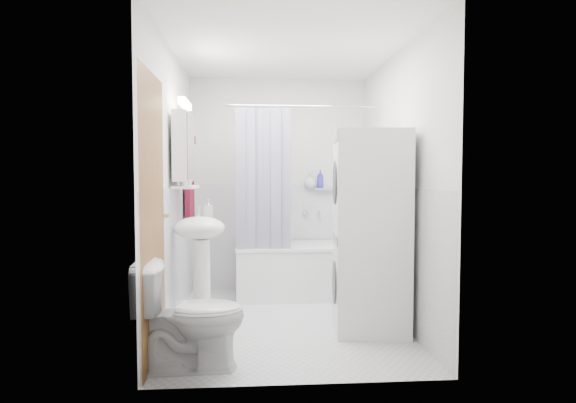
{
  "coord_description": "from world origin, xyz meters",
  "views": [
    {
      "loc": [
        -0.3,
        -4.21,
        1.29
      ],
      "look_at": [
        0.02,
        0.15,
        1.07
      ],
      "focal_mm": 30.0,
      "sensor_mm": 36.0,
      "label": 1
    }
  ],
  "objects": [
    {
      "name": "washer_dryer",
      "position": [
        0.68,
        -0.28,
        0.83
      ],
      "size": [
        0.65,
        0.64,
        1.67
      ],
      "rotation": [
        0.0,
        0.0,
        -0.1
      ],
      "color": "white",
      "rests_on": "ground"
    },
    {
      "name": "soap_pump",
      "position": [
        -0.71,
        0.25,
        0.95
      ],
      "size": [
        0.08,
        0.17,
        0.08
      ],
      "primitive_type": "imported",
      "color": "gray",
      "rests_on": "sink"
    },
    {
      "name": "door",
      "position": [
        -0.95,
        -0.55,
        1.0
      ],
      "size": [
        0.05,
        2.0,
        2.0
      ],
      "color": "brown",
      "rests_on": "ground"
    },
    {
      "name": "shower_caddy",
      "position": [
        0.51,
        1.24,
        1.15
      ],
      "size": [
        0.22,
        0.06,
        0.02
      ],
      "primitive_type": "cube",
      "color": "silver",
      "rests_on": "room_walls"
    },
    {
      "name": "shelf_bottle",
      "position": [
        -0.89,
        -0.05,
        1.25
      ],
      "size": [
        0.07,
        0.18,
        0.07
      ],
      "primitive_type": "imported",
      "color": "gray",
      "rests_on": "shelf"
    },
    {
      "name": "medicine_cabinet",
      "position": [
        -0.9,
        0.1,
        1.57
      ],
      "size": [
        0.13,
        0.5,
        0.71
      ],
      "color": "white",
      "rests_on": "room_walls"
    },
    {
      "name": "floor",
      "position": [
        0.0,
        0.0,
        0.0
      ],
      "size": [
        2.6,
        2.6,
        0.0
      ],
      "primitive_type": "plane",
      "color": "silver",
      "rests_on": "ground"
    },
    {
      "name": "bathtub",
      "position": [
        0.26,
        0.92,
        0.31
      ],
      "size": [
        1.47,
        0.69,
        0.56
      ],
      "color": "white",
      "rests_on": "ground"
    },
    {
      "name": "shower_curtain",
      "position": [
        -0.19,
        0.63,
        1.25
      ],
      "size": [
        0.55,
        0.02,
        1.45
      ],
      "color": "#131342",
      "rests_on": "curtain_rod"
    },
    {
      "name": "curtain_rod",
      "position": [
        0.26,
        0.63,
        2.0
      ],
      "size": [
        1.65,
        0.02,
        0.02
      ],
      "primitive_type": "cylinder",
      "rotation": [
        0.0,
        1.57,
        0.0
      ],
      "color": "silver",
      "rests_on": "room_walls"
    },
    {
      "name": "tub_spout",
      "position": [
        0.46,
        1.25,
        0.88
      ],
      "size": [
        0.04,
        0.12,
        0.04
      ],
      "primitive_type": "cylinder",
      "rotation": [
        1.57,
        0.0,
        0.0
      ],
      "color": "silver",
      "rests_on": "room_walls"
    },
    {
      "name": "shelf_cup",
      "position": [
        -0.89,
        0.22,
        1.26
      ],
      "size": [
        0.1,
        0.09,
        0.1
      ],
      "primitive_type": "imported",
      "color": "gray",
      "rests_on": "shelf"
    },
    {
      "name": "sink",
      "position": [
        -0.75,
        -0.04,
        0.7
      ],
      "size": [
        0.44,
        0.37,
        1.04
      ],
      "color": "white",
      "rests_on": "ground"
    },
    {
      "name": "toilet",
      "position": [
        -0.72,
        -1.0,
        0.36
      ],
      "size": [
        0.75,
        0.44,
        0.72
      ],
      "primitive_type": "imported",
      "rotation": [
        0.0,
        0.0,
        1.62
      ],
      "color": "white",
      "rests_on": "ground"
    },
    {
      "name": "wainscot",
      "position": [
        0.0,
        0.29,
        0.6
      ],
      "size": [
        1.98,
        2.58,
        2.58
      ],
      "color": "silver",
      "rests_on": "ground"
    },
    {
      "name": "shampoo_a",
      "position": [
        0.35,
        1.24,
        1.23
      ],
      "size": [
        0.13,
        0.17,
        0.13
      ],
      "primitive_type": "imported",
      "color": "gray",
      "rests_on": "shower_caddy"
    },
    {
      "name": "room_walls",
      "position": [
        0.0,
        0.0,
        1.49
      ],
      "size": [
        2.6,
        2.6,
        2.6
      ],
      "color": "silver",
      "rests_on": "ground"
    },
    {
      "name": "shampoo_b",
      "position": [
        0.47,
        1.24,
        1.2
      ],
      "size": [
        0.08,
        0.21,
        0.08
      ],
      "primitive_type": "imported",
      "color": "#322BAC",
      "rests_on": "shower_caddy"
    },
    {
      "name": "towel",
      "position": [
        -0.94,
        0.75,
        1.28
      ],
      "size": [
        0.07,
        0.37,
        0.9
      ],
      "color": "#570A21",
      "rests_on": "room_walls"
    },
    {
      "name": "shelf",
      "position": [
        -0.89,
        0.1,
        1.2
      ],
      "size": [
        0.18,
        0.54,
        0.02
      ],
      "primitive_type": "cube",
      "color": "silver",
      "rests_on": "room_walls"
    }
  ]
}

